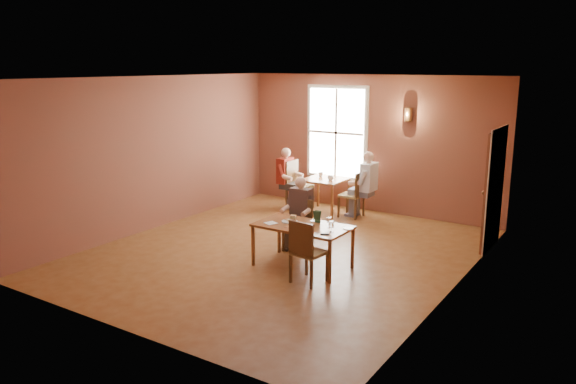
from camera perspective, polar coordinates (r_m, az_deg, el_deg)
The scene contains 30 objects.
ground at distance 9.86m, azimuth -0.64°, elevation -6.17°, with size 6.00×7.00×0.01m, color brown.
wall_back at distance 12.51m, azimuth 8.27°, elevation 4.85°, with size 6.00×0.04×3.00m, color brown.
wall_front at distance 6.91m, azimuth -16.93°, elevation -2.12°, with size 6.00×0.04×3.00m, color brown.
wall_left at distance 11.39m, azimuth -13.36°, elevation 3.85°, with size 0.04×7.00×3.00m, color brown.
wall_right at distance 8.24m, azimuth 17.00°, elevation 0.25°, with size 0.04×7.00×3.00m, color brown.
ceiling at distance 9.32m, azimuth -0.68°, elevation 11.53°, with size 6.00×7.00×0.04m, color white.
window at distance 12.79m, azimuth 4.94°, elevation 6.02°, with size 1.36×0.10×1.96m, color white.
door at distance 10.53m, azimuth 20.04°, elevation 0.20°, with size 0.12×1.04×2.10m, color maroon.
wall_sconce at distance 11.99m, azimuth 12.12°, elevation 7.73°, with size 0.16×0.16×0.28m, color brown.
main_table at distance 9.10m, azimuth 1.48°, elevation -5.50°, with size 1.50×0.84×0.70m, color brown, non-canonical shape.
chair_diner_main at distance 9.85m, azimuth 0.98°, elevation -3.45°, with size 0.40×0.40×0.90m, color #402216, non-canonical shape.
diner_main at distance 9.78m, azimuth 0.89°, elevation -2.55°, with size 0.49×0.49×1.24m, color black, non-canonical shape.
chair_empty at distance 8.44m, azimuth 2.15°, elevation -6.01°, with size 0.43×0.43×0.98m, color #592D19, non-canonical shape.
plate_food at distance 9.16m, azimuth 0.17°, elevation -2.97°, with size 0.26×0.26×0.03m, color white.
sandwich at distance 9.13m, azimuth 0.53°, elevation -2.79°, with size 0.08×0.08×0.10m, color tan.
goblet_a at distance 8.87m, azimuth 4.21°, elevation -3.06°, with size 0.07×0.07×0.17m, color white, non-canonical shape.
goblet_b at distance 8.61m, azimuth 4.42°, elevation -3.50°, with size 0.08×0.08×0.19m, color white, non-canonical shape.
goblet_c at distance 8.66m, azimuth 2.47°, elevation -3.41°, with size 0.07×0.07×0.18m, color white, non-canonical shape.
menu_stand at distance 9.12m, azimuth 2.98°, elevation -2.51°, with size 0.12×0.06×0.20m, color #204228.
knife at distance 8.81m, azimuth 0.16°, elevation -3.71°, with size 0.21×0.02×0.00m, color silver.
napkin at distance 9.10m, azimuth -1.76°, elevation -3.17°, with size 0.18×0.18×0.01m, color white.
side_plate at distance 8.84m, azimuth 6.14°, elevation -3.70°, with size 0.17×0.17×0.01m, color white.
sunglasses at distance 8.51m, azimuth 3.78°, elevation -4.31°, with size 0.13×0.04×0.02m, color black.
second_table at distance 12.40m, azimuth 3.77°, elevation -0.38°, with size 0.86×0.86×0.76m, color brown, non-canonical shape.
chair_diner_white at distance 12.08m, azimuth 6.46°, elevation -0.22°, with size 0.44×0.44×1.00m, color #532C1D, non-canonical shape.
diner_white at distance 12.03m, azimuth 6.62°, elevation 0.66°, with size 0.55×0.55×1.38m, color white, non-canonical shape.
chair_diner_maroon at distance 12.69m, azimuth 1.21°, elevation 0.72°, with size 0.48×0.48×1.09m, color brown, non-canonical shape.
diner_maroon at distance 12.68m, azimuth 1.10°, elevation 1.27°, with size 0.53×0.53×1.33m, color maroon, non-canonical shape.
cup_a at distance 12.16m, azimuth 4.35°, elevation 1.42°, with size 0.13×0.13×0.10m, color silver.
cup_b at distance 12.53m, azimuth 3.35°, elevation 1.78°, with size 0.11×0.11×0.10m, color silver.
Camera 1 is at (5.16, -7.76, 3.23)m, focal length 35.00 mm.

